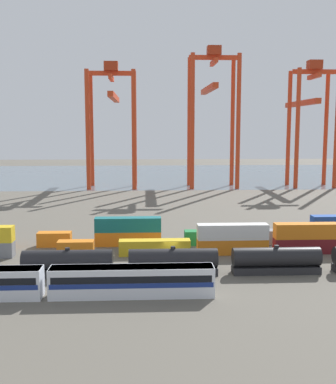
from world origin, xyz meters
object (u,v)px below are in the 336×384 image
at_px(freight_tank_row, 225,261).
at_px(gantry_crane_central, 212,103).
at_px(shipping_container_3, 155,247).
at_px(shipping_container_10, 128,238).
at_px(passenger_train, 46,281).
at_px(gantry_crane_west, 112,111).
at_px(gantry_crane_east, 310,112).

distance_m(freight_tank_row, gantry_crane_central, 111.90).
height_order(shipping_container_3, shipping_container_10, same).
height_order(passenger_train, shipping_container_3, passenger_train).
height_order(freight_tank_row, shipping_container_3, freight_tank_row).
distance_m(shipping_container_10, gantry_crane_central, 97.88).
bearing_deg(gantry_crane_west, shipping_container_3, -82.29).
height_order(passenger_train, gantry_crane_east, gantry_crane_east).
bearing_deg(freight_tank_row, passenger_train, -160.21).
relative_size(shipping_container_3, gantry_crane_west, 0.27).
height_order(freight_tank_row, gantry_crane_east, gantry_crane_east).
bearing_deg(gantry_crane_central, passenger_train, -107.82).
relative_size(shipping_container_3, gantry_crane_east, 0.27).
bearing_deg(freight_tank_row, shipping_container_10, 129.22).
bearing_deg(gantry_crane_east, gantry_crane_central, -179.41).
relative_size(shipping_container_10, gantry_crane_central, 0.24).
bearing_deg(gantry_crane_central, shipping_container_10, -107.31).
relative_size(gantry_crane_west, gantry_crane_central, 0.89).
xyz_separation_m(shipping_container_3, gantry_crane_west, (-13.17, 97.20, 26.19)).
bearing_deg(gantry_crane_east, shipping_container_10, -125.56).
distance_m(freight_tank_row, shipping_container_3, 15.19).
bearing_deg(gantry_crane_central, shipping_container_3, -103.49).
bearing_deg(gantry_crane_west, freight_tank_row, -77.87).
xyz_separation_m(freight_tank_row, gantry_crane_central, (12.94, 107.52, 28.18)).
bearing_deg(passenger_train, gantry_crane_central, 72.18).
xyz_separation_m(shipping_container_10, gantry_crane_west, (-8.43, 90.24, 26.19)).
height_order(passenger_train, freight_tank_row, freight_tank_row).
bearing_deg(gantry_crane_east, shipping_container_3, -121.56).
xyz_separation_m(passenger_train, gantry_crane_west, (1.12, 117.27, 25.35)).
height_order(freight_tank_row, shipping_container_10, freight_tank_row).
xyz_separation_m(gantry_crane_west, gantry_crane_central, (36.26, -0.96, 2.68)).
distance_m(freight_tank_row, gantry_crane_east, 121.22).
distance_m(shipping_container_3, gantry_crane_east, 116.29).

